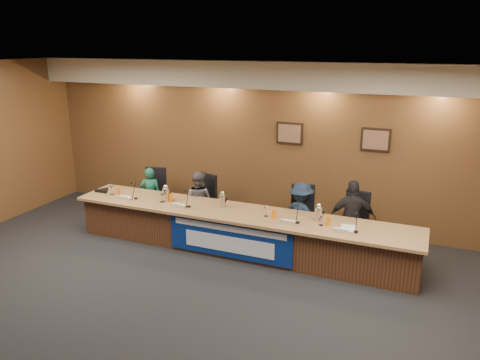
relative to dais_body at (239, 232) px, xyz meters
The scene contains 40 objects.
floor 2.43m from the dais_body, 90.00° to the right, with size 10.00×10.00×0.00m, color black.
ceiling 3.73m from the dais_body, 90.00° to the right, with size 10.00×8.00×0.04m, color silver.
wall_back 2.03m from the dais_body, 90.00° to the left, with size 10.00×0.04×3.20m, color brown.
soffit 2.93m from the dais_body, 90.00° to the left, with size 10.00×0.50×0.50m, color beige.
dais_body is the anchor object (origin of this frame).
dais_top 0.38m from the dais_body, 90.00° to the right, with size 6.10×0.95×0.05m, color olive.
banner 0.42m from the dais_body, 90.00° to the right, with size 2.20×0.02×0.65m, color navy.
banner_text_upper 0.49m from the dais_body, 90.00° to the right, with size 2.00×0.01×0.10m, color silver.
banner_text_lower 0.43m from the dais_body, 90.00° to the right, with size 1.60×0.01×0.28m, color silver.
wall_photo_left 2.21m from the dais_body, 75.71° to the left, with size 0.52×0.04×0.42m, color black.
wall_photo_right 2.95m from the dais_body, 38.13° to the left, with size 0.52×0.04×0.42m, color black.
panelist_a 2.24m from the dais_body, 165.25° to the left, with size 0.42×0.28×1.15m, color #14543F.
panelist_b 1.25m from the dais_body, 152.30° to the left, with size 0.58×0.45×1.19m, color #535258.
panelist_c 1.13m from the dais_body, 30.99° to the left, with size 0.78×0.45×1.20m, color #122133.
panelist_d 1.95m from the dais_body, 17.19° to the left, with size 0.79×0.33×1.34m, color black.
office_chair_a 2.26m from the dais_body, 162.80° to the left, with size 0.48×0.48×0.08m, color black.
office_chair_b 1.28m from the dais_body, 148.31° to the left, with size 0.48×0.48×0.08m, color black.
office_chair_c 1.17m from the dais_body, 35.23° to the left, with size 0.48×0.48×0.08m, color black.
office_chair_d 1.96m from the dais_body, 20.00° to the left, with size 0.48×0.48×0.08m, color black.
nameplate_a 2.25m from the dais_body, behind, with size 0.24×0.06×0.09m, color white.
microphone_a 2.05m from the dais_body, behind, with size 0.07×0.07×0.02m, color black.
juice_glass_a 2.45m from the dais_body, behind, with size 0.06×0.06×0.15m, color orange.
water_glass_a 2.61m from the dais_body, behind, with size 0.08×0.08×0.18m, color silver.
nameplate_b 1.18m from the dais_body, 165.71° to the right, with size 0.24×0.06×0.09m, color white.
microphone_b 0.99m from the dais_body, 169.04° to the right, with size 0.07×0.07×0.02m, color black.
juice_glass_b 1.40m from the dais_body, behind, with size 0.06×0.06×0.15m, color orange.
water_glass_b 1.54m from the dais_body, behind, with size 0.08×0.08×0.18m, color silver.
nameplate_c 1.10m from the dais_body, 16.34° to the right, with size 0.24×0.06×0.09m, color white.
microphone_c 1.18m from the dais_body, ahead, with size 0.07×0.07×0.02m, color black.
juice_glass_c 0.84m from the dais_body, 10.14° to the right, with size 0.06×0.06×0.15m, color orange.
water_glass_c 0.72m from the dais_body, ahead, with size 0.08×0.08×0.18m, color silver.
nameplate_d 1.89m from the dais_body, ahead, with size 0.24×0.06×0.09m, color white.
microphone_d 2.07m from the dais_body, ahead, with size 0.07×0.07×0.02m, color black.
juice_glass_d 1.64m from the dais_body, ahead, with size 0.06×0.06×0.15m, color orange.
water_glass_d 1.55m from the dais_body, ahead, with size 0.08×0.08×0.18m, color silver.
carafe_left 1.50m from the dais_body, behind, with size 0.13×0.13×0.24m, color silver.
carafe_mid 0.62m from the dais_body, 169.72° to the left, with size 0.11×0.11×0.23m, color silver.
carafe_right 1.47m from the dais_body, ahead, with size 0.12×0.12×0.24m, color silver.
speakerphone 2.86m from the dais_body, behind, with size 0.32×0.32×0.05m, color black.
paper_stack 1.92m from the dais_body, ahead, with size 0.22×0.30×0.01m, color white.
Camera 1 is at (2.93, -4.55, 3.53)m, focal length 35.00 mm.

